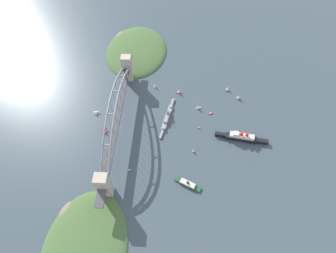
# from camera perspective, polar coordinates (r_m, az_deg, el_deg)

# --- Properties ---
(ground_plane) EXTENTS (1400.00, 1400.00, 0.00)m
(ground_plane) POSITION_cam_1_polar(r_m,az_deg,el_deg) (430.40, -10.53, -0.15)
(ground_plane) COLOR #3D4C56
(harbor_arch_bridge) EXTENTS (282.99, 17.06, 67.47)m
(harbor_arch_bridge) POSITION_cam_1_polar(r_m,az_deg,el_deg) (406.89, -11.15, 2.16)
(harbor_arch_bridge) COLOR #BCB29E
(harbor_arch_bridge) RESTS_ON ground
(headland_west_shore) EXTENTS (160.64, 123.06, 20.51)m
(headland_west_shore) POSITION_cam_1_polar(r_m,az_deg,el_deg) (556.66, -7.13, 16.33)
(headland_west_shore) COLOR #476638
(headland_west_shore) RESTS_ON ground
(headland_east_shore) EXTENTS (152.45, 107.11, 16.94)m
(headland_east_shore) POSITION_cam_1_polar(r_m,az_deg,el_deg) (370.13, -18.12, -24.31)
(headland_east_shore) COLOR #476638
(headland_east_shore) RESTS_ON ground
(ocean_liner) EXTENTS (17.65, 82.66, 18.16)m
(ocean_liner) POSITION_cam_1_polar(r_m,az_deg,el_deg) (422.23, 15.97, -2.31)
(ocean_liner) COLOR black
(ocean_liner) RESTS_ON ground
(naval_cruiser) EXTENTS (83.20, 21.57, 16.90)m
(naval_cruiser) POSITION_cam_1_polar(r_m,az_deg,el_deg) (431.54, -0.18, 2.11)
(naval_cruiser) COLOR gray
(naval_cruiser) RESTS_ON ground
(harbor_ferry_steamer) EXTENTS (22.14, 38.99, 8.05)m
(harbor_ferry_steamer) POSITION_cam_1_polar(r_m,az_deg,el_deg) (375.70, 4.39, -12.52)
(harbor_ferry_steamer) COLOR #23512D
(harbor_ferry_steamer) RESTS_ON ground
(seaplane_taxiing_near_bridge) EXTENTS (8.61, 10.29, 4.99)m
(seaplane_taxiing_near_bridge) POSITION_cam_1_polar(r_m,az_deg,el_deg) (454.90, -15.60, 3.03)
(seaplane_taxiing_near_bridge) COLOR #B7B7B2
(seaplane_taxiing_near_bridge) RESTS_ON ground
(seaplane_second_in_formation) EXTENTS (9.18, 9.50, 5.16)m
(seaplane_second_in_formation) POSITION_cam_1_polar(r_m,az_deg,el_deg) (428.69, -13.80, -0.95)
(seaplane_second_in_formation) COLOR #B7B7B2
(seaplane_second_in_formation) RESTS_ON ground
(small_boat_0) EXTENTS (9.84, 7.16, 9.48)m
(small_boat_0) POSITION_cam_1_polar(r_m,az_deg,el_deg) (482.47, 13.06, 8.19)
(small_boat_0) COLOR #234C8C
(small_boat_0) RESTS_ON ground
(small_boat_1) EXTENTS (9.42, 7.64, 9.80)m
(small_boat_1) POSITION_cam_1_polar(r_m,az_deg,el_deg) (475.76, -2.94, 9.06)
(small_boat_1) COLOR gold
(small_boat_1) RESTS_ON ground
(small_boat_2) EXTENTS (6.70, 4.82, 7.70)m
(small_boat_2) POSITION_cam_1_polar(r_m,az_deg,el_deg) (398.25, 5.66, -5.30)
(small_boat_2) COLOR #234C8C
(small_boat_2) RESTS_ON ground
(small_boat_3) EXTENTS (5.14, 6.53, 2.14)m
(small_boat_3) POSITION_cam_1_polar(r_m,az_deg,el_deg) (424.31, 6.82, -0.33)
(small_boat_3) COLOR brown
(small_boat_3) RESTS_ON ground
(small_boat_4) EXTENTS (6.95, 8.90, 10.97)m
(small_boat_4) POSITION_cam_1_polar(r_m,az_deg,el_deg) (445.11, 6.70, 4.38)
(small_boat_4) COLOR silver
(small_boat_4) RESTS_ON ground
(small_boat_5) EXTENTS (6.62, 9.61, 10.39)m
(small_boat_5) POSITION_cam_1_polar(r_m,az_deg,el_deg) (472.97, 15.33, 6.31)
(small_boat_5) COLOR brown
(small_boat_5) RESTS_ON ground
(small_boat_6) EXTENTS (6.29, 4.17, 5.81)m
(small_boat_6) POSITION_cam_1_polar(r_m,az_deg,el_deg) (387.36, -8.57, -9.35)
(small_boat_6) COLOR black
(small_boat_6) RESTS_ON ground
(small_boat_7) EXTENTS (6.93, 10.55, 11.32)m
(small_boat_7) POSITION_cam_1_polar(r_m,az_deg,el_deg) (465.77, 2.43, 7.88)
(small_boat_7) COLOR #B2231E
(small_boat_7) RESTS_ON ground
(small_boat_8) EXTENTS (4.55, 8.90, 2.18)m
(small_boat_8) POSITION_cam_1_polar(r_m,az_deg,el_deg) (444.47, 9.41, 2.85)
(small_boat_8) COLOR #B2231E
(small_boat_8) RESTS_ON ground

